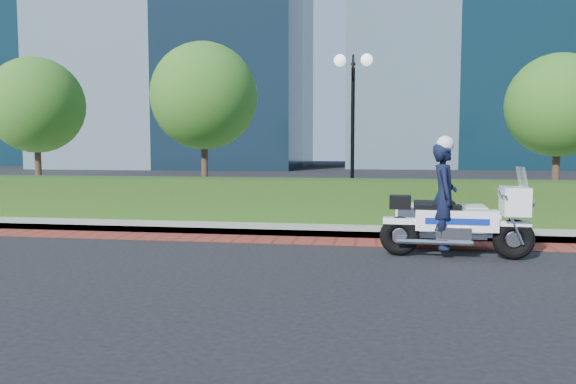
# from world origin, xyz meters

# --- Properties ---
(ground) EXTENTS (120.00, 120.00, 0.00)m
(ground) POSITION_xyz_m (0.00, 0.00, 0.00)
(ground) COLOR black
(ground) RESTS_ON ground
(brick_strip) EXTENTS (60.00, 1.00, 0.01)m
(brick_strip) POSITION_xyz_m (0.00, 1.50, 0.01)
(brick_strip) COLOR maroon
(brick_strip) RESTS_ON ground
(sidewalk) EXTENTS (60.00, 8.00, 0.15)m
(sidewalk) POSITION_xyz_m (0.00, 6.00, 0.07)
(sidewalk) COLOR gray
(sidewalk) RESTS_ON ground
(hedge_main) EXTENTS (18.00, 1.20, 1.00)m
(hedge_main) POSITION_xyz_m (0.00, 3.60, 0.65)
(hedge_main) COLOR black
(hedge_main) RESTS_ON sidewalk
(lamppost) EXTENTS (1.02, 0.70, 4.21)m
(lamppost) POSITION_xyz_m (1.00, 5.20, 2.96)
(lamppost) COLOR black
(lamppost) RESTS_ON sidewalk
(tree_a) EXTENTS (3.00, 3.00, 4.58)m
(tree_a) POSITION_xyz_m (-9.00, 6.50, 3.22)
(tree_a) COLOR #332319
(tree_a) RESTS_ON sidewalk
(tree_b) EXTENTS (3.20, 3.20, 4.89)m
(tree_b) POSITION_xyz_m (-3.50, 6.50, 3.43)
(tree_b) COLOR #332319
(tree_b) RESTS_ON sidewalk
(tree_c) EXTENTS (2.80, 2.80, 4.30)m
(tree_c) POSITION_xyz_m (6.50, 6.50, 3.05)
(tree_c) COLOR #332319
(tree_c) RESTS_ON sidewalk
(tower_far_left) EXTENTS (16.00, 14.00, 34.00)m
(tower_far_left) POSITION_xyz_m (-36.00, 46.00, 17.00)
(tower_far_left) COLOR black
(tower_far_left) RESTS_ON ground
(police_motorcycle) EXTENTS (2.64, 1.87, 2.14)m
(police_motorcycle) POSITION_xyz_m (2.94, 0.60, 0.73)
(police_motorcycle) COLOR black
(police_motorcycle) RESTS_ON ground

